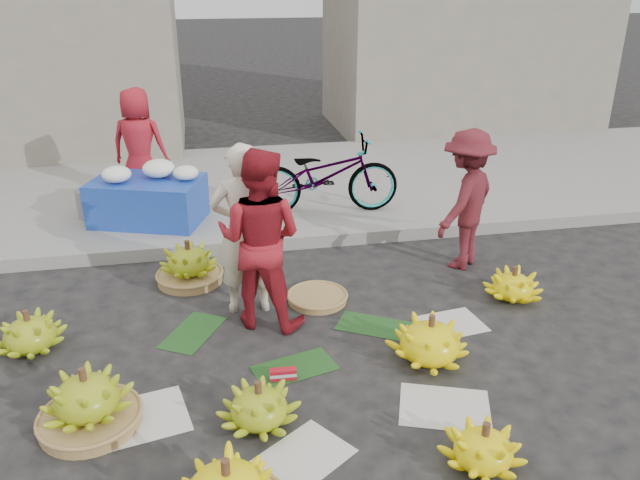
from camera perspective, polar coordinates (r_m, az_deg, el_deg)
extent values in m
plane|color=black|center=(5.29, -1.58, -10.28)|extent=(80.00, 80.00, 0.00)
cube|color=gray|center=(7.18, -4.52, -0.14)|extent=(40.00, 0.25, 0.15)
cube|color=gray|center=(9.14, -6.10, 4.95)|extent=(40.00, 4.00, 0.12)
cylinder|color=olive|center=(4.82, -20.23, -15.17)|extent=(0.70, 0.70, 0.09)
cylinder|color=#482B1C|center=(4.61, -20.87, -11.56)|extent=(0.05, 0.05, 0.12)
cylinder|color=#482B1C|center=(4.42, -5.68, -13.42)|extent=(0.05, 0.05, 0.12)
cylinder|color=#482B1C|center=(3.65, -8.62, -19.99)|extent=(0.05, 0.05, 0.12)
cylinder|color=#482B1C|center=(4.23, 14.92, -16.55)|extent=(0.05, 0.05, 0.12)
cylinder|color=#482B1C|center=(5.09, 10.19, -7.40)|extent=(0.05, 0.05, 0.12)
cylinder|color=#482B1C|center=(6.26, 17.40, -2.85)|extent=(0.05, 0.05, 0.12)
cylinder|color=#482B1C|center=(5.72, -25.26, -6.39)|extent=(0.05, 0.05, 0.12)
cylinder|color=olive|center=(6.54, -11.80, -3.36)|extent=(0.66, 0.66, 0.09)
cylinder|color=#482B1C|center=(6.39, -12.05, -0.57)|extent=(0.05, 0.05, 0.12)
cylinder|color=olive|center=(6.04, -0.24, -5.32)|extent=(0.71, 0.71, 0.07)
cube|color=#B21321|center=(4.97, -3.40, -12.15)|extent=(0.21, 0.08, 0.09)
imported|color=#EFE3C9|center=(5.62, -6.96, 0.91)|extent=(0.60, 0.41, 1.60)
imported|color=#B31B25|center=(5.39, -5.51, 0.07)|extent=(0.98, 0.90, 1.62)
imported|color=maroon|center=(6.66, 13.18, 3.59)|extent=(1.09, 1.06, 1.49)
cube|color=#193AA5|center=(7.81, -15.44, 3.50)|extent=(1.46, 1.17, 0.53)
ellipsoid|color=white|center=(7.69, -18.11, 5.68)|extent=(0.34, 0.34, 0.19)
ellipsoid|color=white|center=(7.74, -14.54, 6.30)|extent=(0.38, 0.38, 0.21)
ellipsoid|color=white|center=(7.58, -12.17, 5.98)|extent=(0.30, 0.30, 0.16)
cylinder|color=slate|center=(8.21, -20.32, 3.16)|extent=(0.31, 0.31, 0.35)
imported|color=#B31B25|center=(8.51, -16.21, 8.36)|extent=(0.82, 0.64, 1.48)
imported|color=gray|center=(7.76, 0.42, 5.96)|extent=(0.75, 1.88, 0.97)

